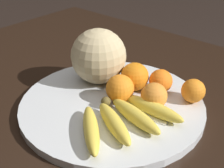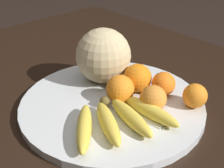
{
  "view_description": "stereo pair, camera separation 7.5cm",
  "coord_description": "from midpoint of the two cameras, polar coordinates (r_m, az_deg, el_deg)",
  "views": [
    {
      "loc": [
        0.47,
        -0.46,
        1.16
      ],
      "look_at": [
        0.05,
        0.03,
        0.79
      ],
      "focal_mm": 50.0,
      "sensor_mm": 36.0,
      "label": 1
    },
    {
      "loc": [
        0.52,
        -0.41,
        1.16
      ],
      "look_at": [
        0.05,
        0.03,
        0.79
      ],
      "focal_mm": 50.0,
      "sensor_mm": 36.0,
      "label": 2
    }
  ],
  "objects": [
    {
      "name": "banana_bunch",
      "position": [
        0.68,
        4.45,
        -6.51
      ],
      "size": [
        0.21,
        0.23,
        0.03
      ],
      "rotation": [
        0.0,
        0.0,
        5.94
      ],
      "color": "brown",
      "rests_on": "fruit_bowl"
    },
    {
      "name": "orange_front_right",
      "position": [
        0.77,
        17.63,
        -2.15
      ],
      "size": [
        0.06,
        0.06,
        0.06
      ],
      "color": "orange",
      "rests_on": "fruit_bowl"
    },
    {
      "name": "produce_tag",
      "position": [
        0.72,
        9.66,
        -6.57
      ],
      "size": [
        0.08,
        0.03,
        0.0
      ],
      "rotation": [
        0.0,
        0.0,
        0.14
      ],
      "color": "white",
      "rests_on": "fruit_bowl"
    },
    {
      "name": "orange_mid_center",
      "position": [
        0.8,
        7.33,
        1.03
      ],
      "size": [
        0.07,
        0.07,
        0.07
      ],
      "color": "orange",
      "rests_on": "fruit_bowl"
    },
    {
      "name": "fruit_bowl",
      "position": [
        0.78,
        2.75,
        -3.8
      ],
      "size": [
        0.45,
        0.45,
        0.02
      ],
      "color": "silver",
      "rests_on": "kitchen_table"
    },
    {
      "name": "orange_back_left",
      "position": [
        0.76,
        4.32,
        -1.01
      ],
      "size": [
        0.07,
        0.07,
        0.07
      ],
      "color": "orange",
      "rests_on": "fruit_bowl"
    },
    {
      "name": "orange_back_right",
      "position": [
        0.8,
        12.03,
        -0.04
      ],
      "size": [
        0.06,
        0.06,
        0.06
      ],
      "color": "orange",
      "rests_on": "fruit_bowl"
    },
    {
      "name": "melon",
      "position": [
        0.83,
        0.97,
        5.15
      ],
      "size": [
        0.15,
        0.15,
        0.15
      ],
      "color": "#C6B284",
      "rests_on": "fruit_bowl"
    },
    {
      "name": "orange_front_left",
      "position": [
        0.74,
        10.42,
        -2.7
      ],
      "size": [
        0.06,
        0.06,
        0.06
      ],
      "color": "orange",
      "rests_on": "fruit_bowl"
    },
    {
      "name": "kitchen_table",
      "position": [
        0.84,
        -1.09,
        -8.58
      ],
      "size": [
        1.37,
        1.16,
        0.72
      ],
      "color": "black",
      "rests_on": "ground_plane"
    }
  ]
}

